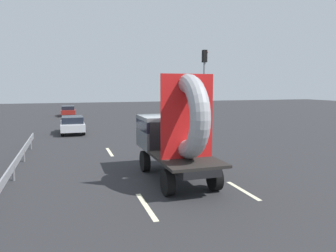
{
  "coord_description": "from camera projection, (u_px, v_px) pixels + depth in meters",
  "views": [
    {
      "loc": [
        -3.71,
        -12.06,
        3.58
      ],
      "look_at": [
        0.22,
        0.16,
        1.96
      ],
      "focal_mm": 33.91,
      "sensor_mm": 36.0,
      "label": 1
    }
  ],
  "objects": [
    {
      "name": "traffic_light",
      "position": [
        204.0,
        80.0,
        23.78
      ],
      "size": [
        0.42,
        0.36,
        6.25
      ],
      "color": "gray",
      "rests_on": "ground_plane"
    },
    {
      "name": "lane_dash_left_far",
      "position": [
        110.0,
        152.0,
        17.35
      ],
      "size": [
        0.16,
        2.3,
        0.01
      ],
      "primitive_type": "cube",
      "rotation": [
        0.0,
        0.0,
        1.57
      ],
      "color": "beige",
      "rests_on": "ground_plane"
    },
    {
      "name": "flatbed_truck",
      "position": [
        174.0,
        132.0,
        12.23
      ],
      "size": [
        2.02,
        5.13,
        4.0
      ],
      "color": "black",
      "rests_on": "ground_plane"
    },
    {
      "name": "lane_dash_left_near",
      "position": [
        146.0,
        206.0,
        9.5
      ],
      "size": [
        0.16,
        2.29,
        0.01
      ],
      "primitive_type": "cube",
      "rotation": [
        0.0,
        0.0,
        1.57
      ],
      "color": "beige",
      "rests_on": "ground_plane"
    },
    {
      "name": "lane_dash_right_near",
      "position": [
        243.0,
        190.0,
        10.93
      ],
      "size": [
        0.16,
        2.07,
        0.01
      ],
      "primitive_type": "cube",
      "rotation": [
        0.0,
        0.0,
        1.57
      ],
      "color": "beige",
      "rests_on": "ground_plane"
    },
    {
      "name": "oncoming_car",
      "position": [
        68.0,
        111.0,
        38.3
      ],
      "size": [
        1.6,
        3.74,
        1.22
      ],
      "color": "black",
      "rests_on": "ground_plane"
    },
    {
      "name": "lane_dash_right_far",
      "position": [
        170.0,
        148.0,
        18.58
      ],
      "size": [
        0.16,
        2.39,
        0.01
      ],
      "primitive_type": "cube",
      "rotation": [
        0.0,
        0.0,
        1.57
      ],
      "color": "beige",
      "rests_on": "ground_plane"
    },
    {
      "name": "distant_sedan",
      "position": [
        72.0,
        124.0,
        24.18
      ],
      "size": [
        1.71,
        3.99,
        1.3
      ],
      "color": "black",
      "rests_on": "ground_plane"
    },
    {
      "name": "guardrail",
      "position": [
        19.0,
        158.0,
        13.54
      ],
      "size": [
        0.1,
        12.81,
        0.71
      ],
      "color": "gray",
      "rests_on": "ground_plane"
    },
    {
      "name": "ground_plane",
      "position": [
        164.0,
        174.0,
        12.97
      ],
      "size": [
        120.0,
        120.0,
        0.0
      ],
      "primitive_type": "plane",
      "color": "#28282B"
    }
  ]
}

